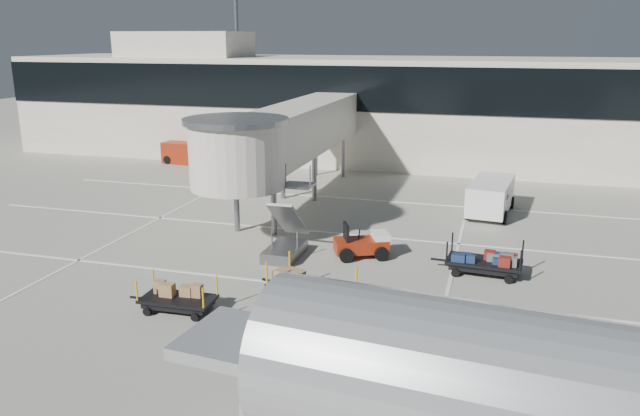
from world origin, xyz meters
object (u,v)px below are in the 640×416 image
Objects in this scene: belt_loader at (190,153)px; baggage_tug at (363,245)px; ground_worker at (274,308)px; suitcase_cart at (483,262)px; minivan at (491,194)px; box_cart_far at (177,300)px; box_cart_near at (310,287)px.

baggage_tug is at bearing -39.64° from belt_loader.
belt_loader is (-16.25, 25.23, 0.04)m from ground_worker.
belt_loader is at bearing 106.74° from ground_worker.
minivan is (0.06, 9.83, 0.59)m from suitcase_cart.
suitcase_cart is at bearing -33.41° from belt_loader.
belt_loader is (-22.81, 18.07, 0.29)m from suitcase_cart.
box_cart_far is 3.84m from ground_worker.
belt_loader reaches higher than box_cart_near.
belt_loader reaches higher than suitcase_cart.
box_cart_near is 4.80m from box_cart_far.
baggage_tug is 1.69× the size of ground_worker.
suitcase_cart is 9.72m from ground_worker.
minivan reaches higher than ground_worker.
minivan is at bearing -14.84° from belt_loader.
baggage_tug is 5.32m from suitcase_cart.
belt_loader is (-22.87, 8.24, -0.30)m from minivan.
suitcase_cart is 7.69m from box_cart_near.
ground_worker is 0.31× the size of minivan.
box_cart_far is at bearing -142.00° from suitcase_cart.
ground_worker is at bearing -127.91° from suitcase_cart.
minivan is at bearing 56.11° from box_cart_far.
box_cart_far is at bearing -58.49° from belt_loader.
suitcase_cart is at bearing 55.94° from box_cart_near.
box_cart_near is 0.86× the size of belt_loader.
box_cart_near is at bearing -122.19° from baggage_tug.
box_cart_near is at bearing -48.71° from belt_loader.
suitcase_cart is 0.95× the size of box_cart_near.
box_cart_near reaches higher than box_cart_far.
suitcase_cart is 1.16× the size of box_cart_far.
box_cart_near is at bearing -105.96° from minivan.
minivan is 1.12× the size of belt_loader.
ground_worker is at bearing -83.49° from box_cart_near.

